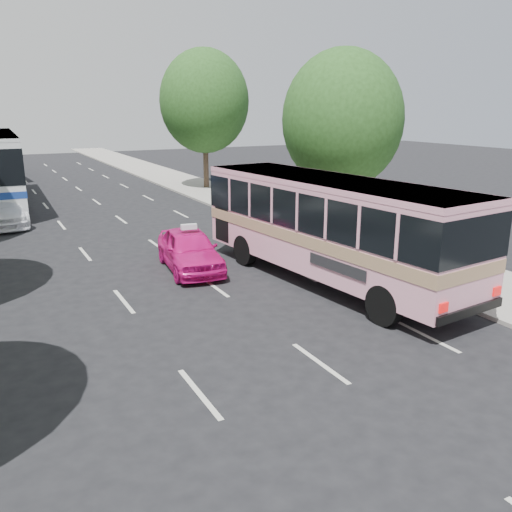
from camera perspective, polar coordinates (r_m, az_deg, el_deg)
ground at (r=13.57m, az=-1.62°, el=-8.70°), size 120.00×120.00×0.00m
sidewalk_right at (r=34.55m, az=-3.46°, el=6.29°), size 4.00×90.00×0.12m
tree_right_near at (r=23.77m, az=9.35°, el=14.42°), size 5.10×5.10×7.95m
tree_right_far at (r=37.96m, az=-5.32°, el=16.26°), size 6.00×6.00×9.35m
pink_bus at (r=17.41m, az=7.73°, el=3.89°), size 3.82×10.83×3.38m
pink_taxi at (r=19.05m, az=-7.00°, el=0.67°), size 2.23×4.46×1.46m
taxi_roof_sign at (r=18.86m, az=-7.09°, el=3.08°), size 0.57×0.25×0.18m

